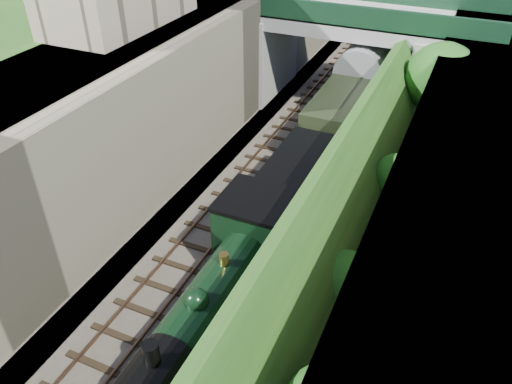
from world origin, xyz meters
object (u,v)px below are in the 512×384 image
object	(u,v)px
road_bridge	(368,48)
tree	(443,80)
locomotive	(224,297)
tender	(298,190)

from	to	relation	value
road_bridge	tree	size ratio (longest dim) A/B	2.42
tree	locomotive	bearing A→B (deg)	-107.07
tree	tender	size ratio (longest dim) A/B	1.10
road_bridge	tender	world-z (taller)	road_bridge
tree	locomotive	distance (m)	16.29
road_bridge	tender	bearing A→B (deg)	-88.86
locomotive	tender	bearing A→B (deg)	90.00
locomotive	tender	world-z (taller)	locomotive
tree	tender	xyz separation A→B (m)	(-4.71, -7.98, -3.03)
tree	tender	distance (m)	9.75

